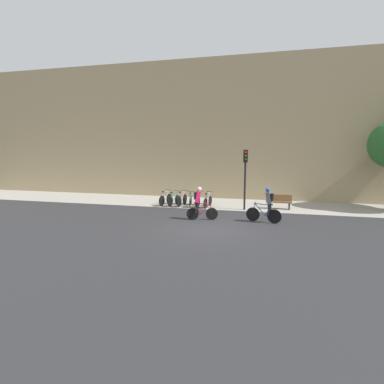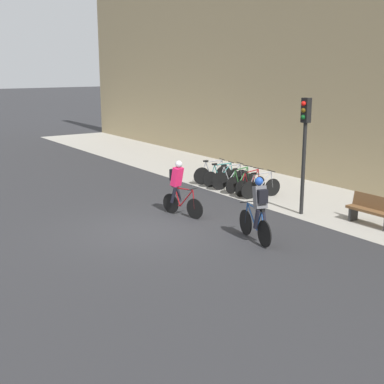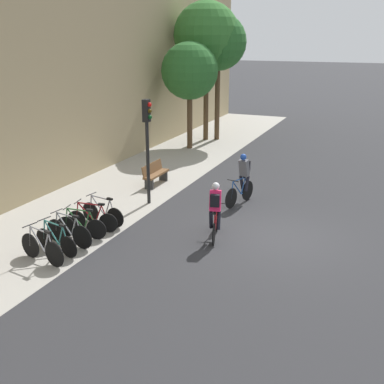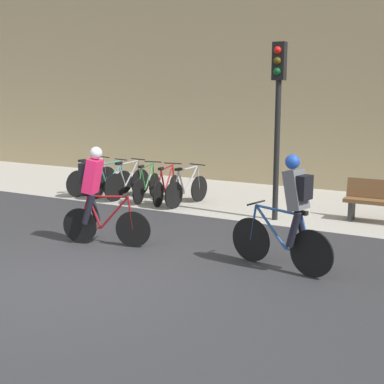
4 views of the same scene
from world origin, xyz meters
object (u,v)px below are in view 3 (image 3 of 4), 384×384
Objects in this scene: parked_bike_1 at (56,240)px; parked_bike_3 at (81,226)px; parked_bike_2 at (69,232)px; parked_bike_0 at (42,248)px; traffic_light_pole at (147,133)px; parked_bike_5 at (103,213)px; cyclist_grey at (243,177)px; bench at (155,174)px; cyclist_pink at (215,210)px; parked_bike_4 at (92,219)px.

parked_bike_1 is 1.00× the size of parked_bike_3.
parked_bike_2 is at bearing 179.90° from parked_bike_3.
traffic_light_pole reaches higher than parked_bike_0.
parked_bike_3 reaches higher than parked_bike_1.
parked_bike_5 is (2.32, -0.00, 0.01)m from parked_bike_1.
parked_bike_5 is at bearing 137.22° from cyclist_grey.
parked_bike_2 reaches higher than bench.
parked_bike_1 is at bearing 124.62° from cyclist_pink.
cyclist_pink reaches higher than bench.
traffic_light_pole is (2.38, -0.40, 2.16)m from parked_bike_5.
traffic_light_pole reaches higher than parked_bike_3.
parked_bike_3 is at bearing -0.03° from parked_bike_0.
parked_bike_1 is 0.95× the size of parked_bike_2.
parked_bike_3 is (-4.89, 3.45, -0.56)m from cyclist_grey.
parked_bike_4 is at bearing -0.12° from parked_bike_3.
parked_bike_0 is 1.04× the size of bench.
bench is (5.03, 0.41, 0.08)m from parked_bike_4.
parked_bike_4 is 0.99× the size of parked_bike_5.
traffic_light_pole reaches higher than parked_bike_2.
parked_bike_0 is at bearing 180.00° from parked_bike_2.
cyclist_pink is 4.88m from parked_bike_0.
parked_bike_0 reaches higher than bench.
parked_bike_3 reaches higher than bench.
traffic_light_pole is (-1.35, 3.05, 1.61)m from cyclist_grey.
parked_bike_5 is 3.24m from traffic_light_pole.
parked_bike_2 is at bearing 174.38° from traffic_light_pole.
traffic_light_pole is at bearing -4.39° from parked_bike_0.
parked_bike_1 reaches higher than bench.
parked_bike_2 is at bearing 0.12° from parked_bike_1.
parked_bike_4 is (1.74, -0.00, -0.00)m from parked_bike_1.
parked_bike_0 is at bearing -176.80° from bench.
bench is at bearing 3.49° from parked_bike_1.
traffic_light_pole is at bearing -7.76° from parked_bike_4.
cyclist_grey is at bearing -100.64° from bench.
cyclist_grey is 1.08× the size of parked_bike_2.
parked_bike_4 is 1.04× the size of bench.
parked_bike_4 is at bearing -0.11° from parked_bike_2.
parked_bike_2 reaches higher than parked_bike_5.
parked_bike_3 is 0.43× the size of traffic_light_pole.
cyclist_pink reaches higher than parked_bike_3.
parked_bike_2 is (-5.47, 3.45, -0.53)m from cyclist_grey.
cyclist_grey is at bearing -32.27° from parked_bike_2.
traffic_light_pole is (2.96, -0.40, 2.17)m from parked_bike_4.
parked_bike_4 reaches higher than bench.
parked_bike_2 is 0.45× the size of traffic_light_pole.
parked_bike_5 is 1.05× the size of bench.
cyclist_grey reaches higher than cyclist_pink.
parked_bike_1 is 1.01× the size of bench.
cyclist_grey is (3.49, 0.25, -0.00)m from cyclist_pink.
cyclist_grey is at bearing -29.72° from parked_bike_1.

